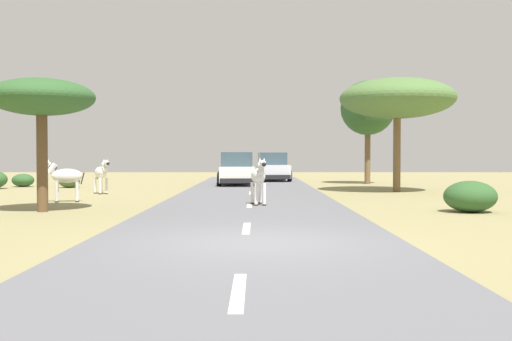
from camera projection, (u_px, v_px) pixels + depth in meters
ground_plane at (256, 244)px, 11.00m from camera, size 90.00×90.00×0.00m
road at (242, 243)px, 11.00m from camera, size 6.00×64.00×0.05m
lane_markings at (241, 250)px, 10.00m from camera, size 0.16×56.00×0.01m
zebra_0 at (256, 177)px, 18.96m from camera, size 0.61×1.59×1.52m
zebra_1 at (62, 176)px, 20.75m from camera, size 1.58×0.63×1.51m
zebra_2 at (99, 173)px, 25.01m from camera, size 1.05×1.41×1.49m
car_0 at (270, 168)px, 36.90m from camera, size 2.26×4.46×1.74m
car_1 at (234, 170)px, 31.75m from camera, size 2.18×4.42×1.74m
tree_0 at (39, 99)px, 17.16m from camera, size 3.05×3.05×3.86m
tree_1 at (395, 99)px, 26.44m from camera, size 5.10×5.10×5.06m
tree_2 at (365, 108)px, 33.52m from camera, size 3.08×3.08×5.85m
bush_1 at (468, 196)px, 17.16m from camera, size 1.51×1.36×0.91m
bush_2 at (20, 180)px, 30.65m from camera, size 1.12×1.01×0.67m
bush_3 at (67, 181)px, 29.82m from camera, size 1.06×0.96×0.64m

